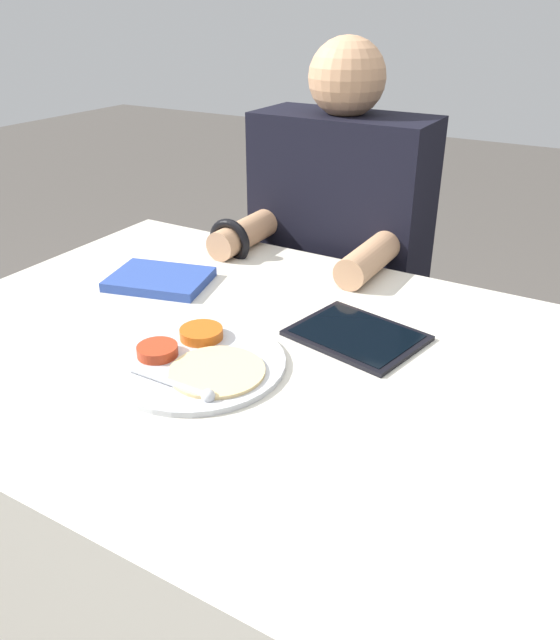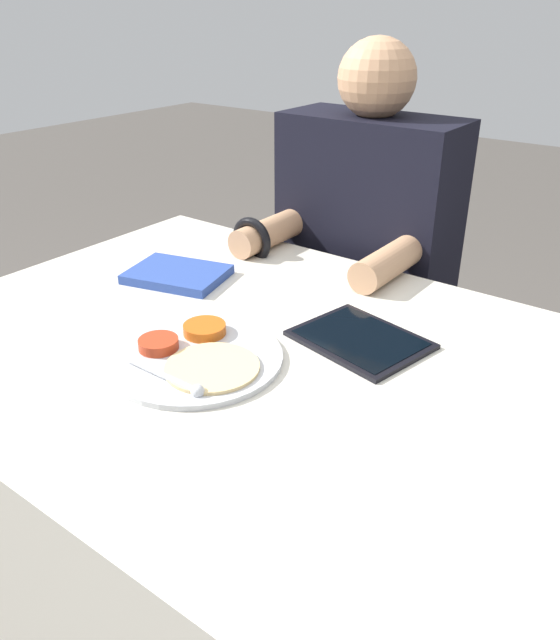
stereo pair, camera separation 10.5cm
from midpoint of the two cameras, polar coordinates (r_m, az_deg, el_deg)
The scene contains 6 objects.
ground_plane at distance 1.62m, azimuth -4.67°, elevation -26.78°, with size 12.00×12.00×0.00m, color #4C4742.
dining_table at distance 1.33m, azimuth -5.32°, elevation -16.97°, with size 1.23×0.91×0.77m.
thali_tray at distance 1.05m, azimuth -10.49°, elevation -3.77°, with size 0.29×0.29×0.03m.
red_notebook at distance 1.36m, azimuth -13.12°, elevation 3.54°, with size 0.23×0.20×0.02m.
tablet_device at distance 1.12m, azimuth 4.37°, elevation -1.47°, with size 0.25×0.21×0.01m.
person_diner at distance 1.69m, azimuth 3.37°, elevation 1.52°, with size 0.43×0.42×1.24m.
Camera 1 is at (0.54, -0.79, 1.31)m, focal length 35.00 mm.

